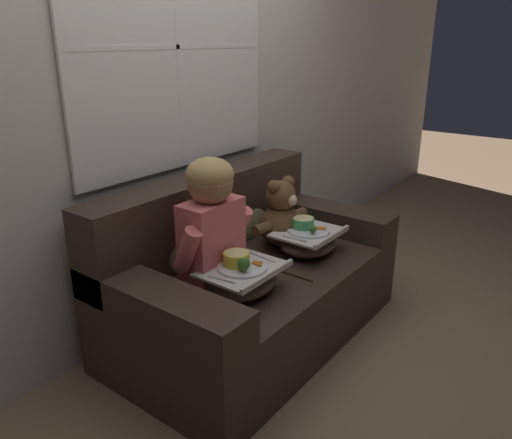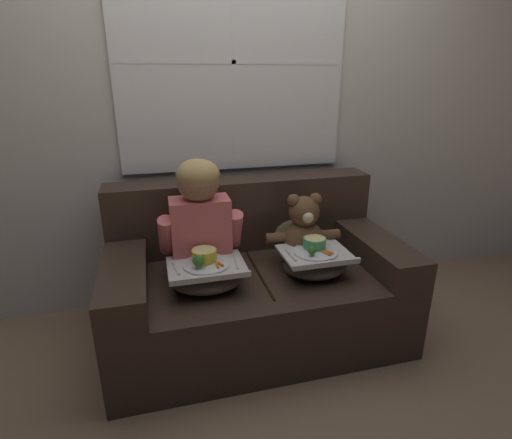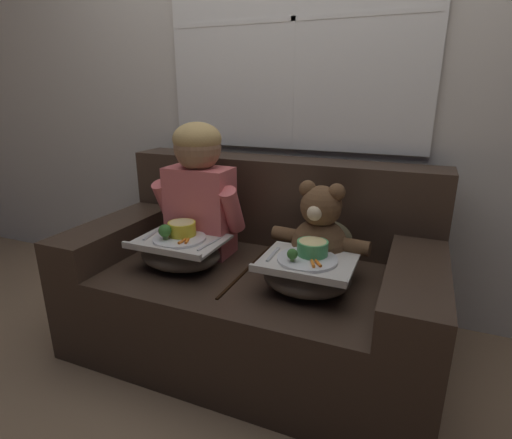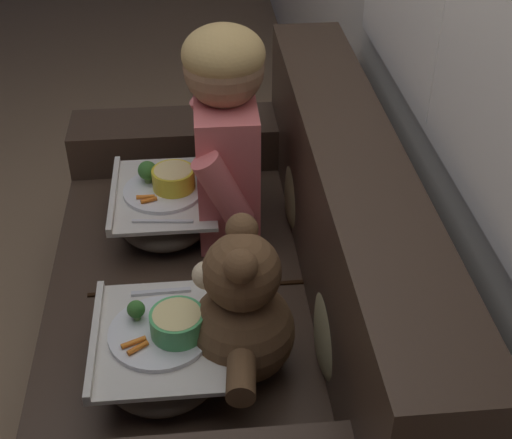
{
  "view_description": "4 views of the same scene",
  "coord_description": "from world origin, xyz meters",
  "px_view_note": "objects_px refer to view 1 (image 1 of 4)",
  "views": [
    {
      "loc": [
        -1.94,
        -1.46,
        1.56
      ],
      "look_at": [
        0.02,
        0.02,
        0.67
      ],
      "focal_mm": 35.0,
      "sensor_mm": 36.0,
      "label": 1
    },
    {
      "loc": [
        -0.51,
        -1.94,
        1.45
      ],
      "look_at": [
        0.01,
        0.06,
        0.7
      ],
      "focal_mm": 28.0,
      "sensor_mm": 36.0,
      "label": 2
    },
    {
      "loc": [
        0.66,
        -1.54,
        1.19
      ],
      "look_at": [
        -0.03,
        0.11,
        0.6
      ],
      "focal_mm": 28.0,
      "sensor_mm": 36.0,
      "label": 3
    },
    {
      "loc": [
        1.47,
        -0.03,
        1.71
      ],
      "look_at": [
        -0.08,
        0.12,
        0.59
      ],
      "focal_mm": 50.0,
      "sensor_mm": 36.0,
      "label": 4
    }
  ],
  "objects_px": {
    "throw_pillow_behind_child": "(179,242)",
    "lap_tray_child": "(242,278)",
    "teddy_bear": "(281,217)",
    "lap_tray_teddy": "(308,240)",
    "throw_pillow_behind_teddy": "(249,212)",
    "couch": "(247,279)",
    "child_figure": "(211,216)"
  },
  "relations": [
    {
      "from": "couch",
      "to": "teddy_bear",
      "type": "xyz_separation_m",
      "value": [
        0.29,
        -0.02,
        0.28
      ]
    },
    {
      "from": "teddy_bear",
      "to": "lap_tray_teddy",
      "type": "height_order",
      "value": "teddy_bear"
    },
    {
      "from": "child_figure",
      "to": "teddy_bear",
      "type": "relative_size",
      "value": 1.44
    },
    {
      "from": "couch",
      "to": "lap_tray_child",
      "type": "relative_size",
      "value": 4.18
    },
    {
      "from": "throw_pillow_behind_teddy",
      "to": "teddy_bear",
      "type": "bearing_deg",
      "value": -90.13
    },
    {
      "from": "throw_pillow_behind_child",
      "to": "lap_tray_teddy",
      "type": "bearing_deg",
      "value": -35.46
    },
    {
      "from": "throw_pillow_behind_child",
      "to": "lap_tray_child",
      "type": "distance_m",
      "value": 0.43
    },
    {
      "from": "throw_pillow_behind_child",
      "to": "lap_tray_child",
      "type": "relative_size",
      "value": 0.87
    },
    {
      "from": "child_figure",
      "to": "couch",
      "type": "bearing_deg",
      "value": 3.15
    },
    {
      "from": "throw_pillow_behind_teddy",
      "to": "lap_tray_teddy",
      "type": "distance_m",
      "value": 0.43
    },
    {
      "from": "couch",
      "to": "throw_pillow_behind_teddy",
      "type": "xyz_separation_m",
      "value": [
        0.29,
        0.22,
        0.27
      ]
    },
    {
      "from": "throw_pillow_behind_child",
      "to": "teddy_bear",
      "type": "bearing_deg",
      "value": -22.0
    },
    {
      "from": "teddy_bear",
      "to": "lap_tray_teddy",
      "type": "xyz_separation_m",
      "value": [
        0.0,
        -0.18,
        -0.1
      ]
    },
    {
      "from": "throw_pillow_behind_teddy",
      "to": "teddy_bear",
      "type": "xyz_separation_m",
      "value": [
        -0.0,
        -0.24,
        0.02
      ]
    },
    {
      "from": "throw_pillow_behind_teddy",
      "to": "teddy_bear",
      "type": "height_order",
      "value": "teddy_bear"
    },
    {
      "from": "teddy_bear",
      "to": "lap_tray_child",
      "type": "xyz_separation_m",
      "value": [
        -0.59,
        -0.18,
        -0.1
      ]
    },
    {
      "from": "couch",
      "to": "lap_tray_teddy",
      "type": "bearing_deg",
      "value": -34.5
    },
    {
      "from": "child_figure",
      "to": "lap_tray_teddy",
      "type": "xyz_separation_m",
      "value": [
        0.59,
        -0.19,
        -0.27
      ]
    },
    {
      "from": "throw_pillow_behind_teddy",
      "to": "lap_tray_teddy",
      "type": "relative_size",
      "value": 0.94
    },
    {
      "from": "couch",
      "to": "teddy_bear",
      "type": "relative_size",
      "value": 3.7
    },
    {
      "from": "child_figure",
      "to": "lap_tray_child",
      "type": "xyz_separation_m",
      "value": [
        -0.0,
        -0.19,
        -0.27
      ]
    },
    {
      "from": "child_figure",
      "to": "lap_tray_teddy",
      "type": "relative_size",
      "value": 1.72
    },
    {
      "from": "couch",
      "to": "throw_pillow_behind_child",
      "type": "xyz_separation_m",
      "value": [
        -0.29,
        0.22,
        0.27
      ]
    },
    {
      "from": "couch",
      "to": "teddy_bear",
      "type": "distance_m",
      "value": 0.41
    },
    {
      "from": "throw_pillow_behind_child",
      "to": "couch",
      "type": "bearing_deg",
      "value": -36.39
    },
    {
      "from": "teddy_bear",
      "to": "child_figure",
      "type": "bearing_deg",
      "value": 179.57
    },
    {
      "from": "throw_pillow_behind_child",
      "to": "lap_tray_teddy",
      "type": "relative_size",
      "value": 0.92
    },
    {
      "from": "throw_pillow_behind_teddy",
      "to": "child_figure",
      "type": "relative_size",
      "value": 0.55
    },
    {
      "from": "couch",
      "to": "child_figure",
      "type": "distance_m",
      "value": 0.54
    },
    {
      "from": "throw_pillow_behind_child",
      "to": "throw_pillow_behind_teddy",
      "type": "relative_size",
      "value": 0.98
    },
    {
      "from": "couch",
      "to": "teddy_bear",
      "type": "bearing_deg",
      "value": -4.03
    },
    {
      "from": "lap_tray_child",
      "to": "lap_tray_teddy",
      "type": "relative_size",
      "value": 1.06
    }
  ]
}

